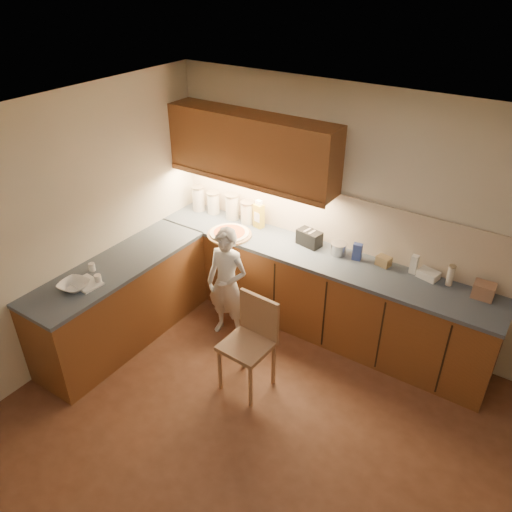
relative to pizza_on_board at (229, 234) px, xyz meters
name	(u,v)px	position (x,y,z in m)	size (l,w,h in m)	color
room	(256,281)	(1.36, -1.51, 0.73)	(4.54, 4.50, 2.62)	brown
l_counter	(249,294)	(0.44, -0.26, -0.48)	(3.77, 2.62, 0.92)	brown
backsplash	(331,218)	(0.98, 0.47, 0.27)	(3.75, 0.02, 0.58)	beige
upper_cabinets	(251,148)	(0.08, 0.31, 0.91)	(1.95, 0.36, 0.73)	brown
pizza_on_board	(229,234)	(0.00, 0.00, 0.00)	(0.49, 0.49, 0.20)	tan
child	(227,284)	(0.29, -0.45, -0.31)	(0.46, 0.30, 1.27)	silver
wooden_chair	(252,337)	(0.92, -0.92, -0.39)	(0.45, 0.45, 0.94)	#A87F59
mixing_bowl	(74,286)	(-0.59, -1.62, 0.01)	(0.27, 0.27, 0.07)	white
canister_a	(198,198)	(-0.68, 0.31, 0.13)	(0.15, 0.15, 0.31)	silver
canister_b	(213,203)	(-0.49, 0.35, 0.11)	(0.15, 0.15, 0.27)	white
canister_c	(232,207)	(-0.22, 0.35, 0.13)	(0.16, 0.16, 0.30)	silver
canister_d	(248,212)	(0.00, 0.36, 0.11)	(0.16, 0.16, 0.27)	white
oil_jug	(259,215)	(0.16, 0.35, 0.13)	(0.13, 0.10, 0.33)	gold
toaster	(309,238)	(0.83, 0.30, 0.06)	(0.28, 0.19, 0.17)	black
steel_pot	(339,249)	(1.17, 0.30, 0.04)	(0.17, 0.17, 0.13)	#A8A9AD
blue_box	(357,252)	(1.37, 0.31, 0.07)	(0.09, 0.06, 0.18)	navy
card_box_a	(384,261)	(1.64, 0.35, 0.03)	(0.14, 0.10, 0.10)	#9C8054
white_bottle	(414,264)	(1.93, 0.39, 0.07)	(0.06, 0.06, 0.19)	white
flat_pack	(428,274)	(2.08, 0.38, 0.02)	(0.19, 0.13, 0.08)	silver
tall_jar	(450,275)	(2.28, 0.37, 0.08)	(0.07, 0.07, 0.21)	white
card_box_b	(484,291)	(2.58, 0.34, 0.05)	(0.18, 0.14, 0.14)	tan
dough_cloth	(86,284)	(-0.55, -1.51, -0.01)	(0.27, 0.21, 0.02)	white
spice_jar_a	(92,267)	(-0.69, -1.32, 0.02)	(0.06, 0.06, 0.08)	silver
spice_jar_b	(98,279)	(-0.48, -1.43, 0.02)	(0.07, 0.07, 0.09)	white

